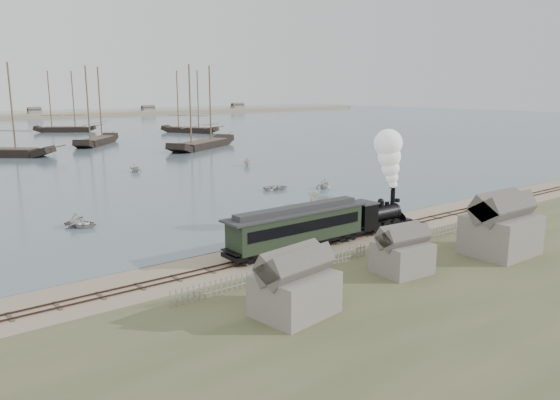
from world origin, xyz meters
TOP-DOWN VIEW (x-y plane):
  - ground at (0.00, 0.00)m, footprint 600.00×600.00m
  - rail_track at (0.00, -2.00)m, footprint 120.00×1.80m
  - picket_fence_west at (-6.50, -7.00)m, footprint 19.00×0.10m
  - picket_fence_east at (12.50, -7.50)m, footprint 15.00×0.10m
  - shed_left at (-10.00, -13.00)m, footprint 5.00×4.00m
  - shed_mid at (2.00, -12.00)m, footprint 4.00×3.50m
  - shed_right at (13.00, -14.00)m, footprint 6.00×5.00m
  - locomotive at (11.57, -2.00)m, footprint 8.13×3.03m
  - passenger_coach at (-0.66, -2.00)m, footprint 14.97×2.89m
  - beached_dinghy at (0.31, 0.22)m, footprint 3.67×4.37m
  - rowboat_0 at (-13.61, 18.43)m, footprint 4.46×4.29m
  - rowboat_1 at (-13.85, 19.17)m, footprint 3.79×3.82m
  - rowboat_2 at (13.45, 10.56)m, footprint 4.20×1.94m
  - rowboat_3 at (15.84, 22.73)m, footprint 3.65×4.34m
  - rowboat_4 at (22.18, 19.36)m, footprint 3.19×3.44m
  - rowboat_5 at (26.48, 45.69)m, footprint 3.55×2.66m
  - rowboat_7 at (6.76, 51.67)m, footprint 3.35×3.10m
  - schooner_3 at (17.95, 101.78)m, footprint 17.66×19.68m
  - schooner_4 at (35.46, 77.83)m, footprint 25.18×18.72m
  - schooner_5 at (55.37, 120.72)m, footprint 13.99×19.21m
  - schooner_8 at (23.79, 148.07)m, footprint 18.84×13.93m

SIDE VIEW (x-z plane):
  - ground at x=0.00m, z-range 0.00..0.00m
  - picket_fence_west at x=-6.50m, z-range -0.60..0.60m
  - picket_fence_east at x=12.50m, z-range -0.60..0.60m
  - shed_left at x=-10.00m, z-range -2.05..2.05m
  - shed_mid at x=2.00m, z-range -1.80..1.80m
  - shed_right at x=13.00m, z-range -2.55..2.55m
  - rail_track at x=0.00m, z-range -0.04..0.12m
  - beached_dinghy at x=0.31m, z-range 0.00..0.77m
  - rowboat_0 at x=-13.61m, z-range 0.06..0.81m
  - rowboat_3 at x=15.84m, z-range 0.06..0.83m
  - rowboat_5 at x=26.48m, z-range 0.06..1.35m
  - rowboat_7 at x=6.76m, z-range 0.06..1.52m
  - rowboat_4 at x=22.18m, z-range 0.06..1.54m
  - rowboat_1 at x=-13.85m, z-range 0.06..1.58m
  - rowboat_2 at x=13.45m, z-range 0.06..1.63m
  - passenger_coach at x=-0.66m, z-range 0.47..4.10m
  - locomotive at x=11.57m, z-range -0.40..9.73m
  - schooner_3 at x=17.95m, z-range 0.06..20.06m
  - schooner_4 at x=35.46m, z-range 0.06..20.06m
  - schooner_5 at x=55.37m, z-range 0.06..20.06m
  - schooner_8 at x=23.79m, z-range 0.06..20.06m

